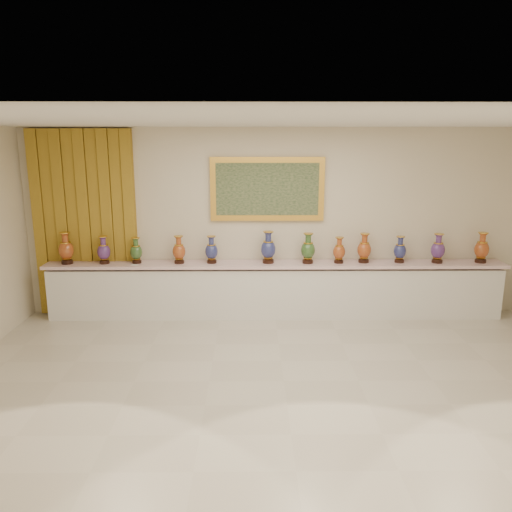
{
  "coord_description": "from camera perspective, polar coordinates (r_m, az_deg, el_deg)",
  "views": [
    {
      "loc": [
        -0.38,
        -5.44,
        2.78
      ],
      "look_at": [
        -0.32,
        1.7,
        1.14
      ],
      "focal_mm": 35.0,
      "sensor_mm": 36.0,
      "label": 1
    }
  ],
  "objects": [
    {
      "name": "vase_9",
      "position": [
        8.23,
        16.12,
        0.59
      ],
      "size": [
        0.26,
        0.26,
        0.42
      ],
      "rotation": [
        0.0,
        0.0,
        -0.41
      ],
      "color": "black",
      "rests_on": "counter"
    },
    {
      "name": "vase_0",
      "position": [
        8.36,
        -20.88,
        0.68
      ],
      "size": [
        0.3,
        0.3,
        0.5
      ],
      "rotation": [
        0.0,
        0.0,
        0.37
      ],
      "color": "black",
      "rests_on": "counter"
    },
    {
      "name": "vase_3",
      "position": [
        7.94,
        -8.79,
        0.57
      ],
      "size": [
        0.25,
        0.25,
        0.44
      ],
      "rotation": [
        0.0,
        0.0,
        0.26
      ],
      "color": "black",
      "rests_on": "counter"
    },
    {
      "name": "label_card",
      "position": [
        8.01,
        -13.72,
        -0.98
      ],
      "size": [
        0.1,
        0.06,
        0.0
      ],
      "primitive_type": "cube",
      "color": "white",
      "rests_on": "counter"
    },
    {
      "name": "counter",
      "position": [
        8.07,
        2.21,
        -3.95
      ],
      "size": [
        7.28,
        0.48,
        0.9
      ],
      "color": "white",
      "rests_on": "ground"
    },
    {
      "name": "vase_11",
      "position": [
        8.67,
        24.39,
        0.73
      ],
      "size": [
        0.23,
        0.23,
        0.49
      ],
      "rotation": [
        0.0,
        0.0,
        -0.03
      ],
      "color": "black",
      "rests_on": "counter"
    },
    {
      "name": "vase_10",
      "position": [
        8.4,
        20.07,
        0.68
      ],
      "size": [
        0.28,
        0.28,
        0.47
      ],
      "rotation": [
        0.0,
        0.0,
        -0.36
      ],
      "color": "black",
      "rests_on": "counter"
    },
    {
      "name": "ground",
      "position": [
        6.12,
        3.2,
        -14.08
      ],
      "size": [
        8.0,
        8.0,
        0.0
      ],
      "primitive_type": "plane",
      "color": "beige",
      "rests_on": "ground"
    },
    {
      "name": "vase_4",
      "position": [
        7.9,
        -5.11,
        0.58
      ],
      "size": [
        0.2,
        0.2,
        0.44
      ],
      "rotation": [
        0.0,
        0.0,
        -0.0
      ],
      "color": "black",
      "rests_on": "counter"
    },
    {
      "name": "vase_1",
      "position": [
        8.19,
        -17.01,
        0.52
      ],
      "size": [
        0.24,
        0.24,
        0.44
      ],
      "rotation": [
        0.0,
        0.0,
        -0.21
      ],
      "color": "black",
      "rests_on": "counter"
    },
    {
      "name": "vase_6",
      "position": [
        7.9,
        5.96,
        0.72
      ],
      "size": [
        0.29,
        0.29,
        0.48
      ],
      "rotation": [
        0.0,
        0.0,
        0.36
      ],
      "color": "black",
      "rests_on": "counter"
    },
    {
      "name": "vase_7",
      "position": [
        7.98,
        9.47,
        0.52
      ],
      "size": [
        0.2,
        0.2,
        0.42
      ],
      "rotation": [
        0.0,
        0.0,
        0.04
      ],
      "color": "black",
      "rests_on": "counter"
    },
    {
      "name": "vase_8",
      "position": [
        8.08,
        12.26,
        0.74
      ],
      "size": [
        0.25,
        0.25,
        0.47
      ],
      "rotation": [
        0.0,
        0.0,
        -0.17
      ],
      "color": "black",
      "rests_on": "counter"
    },
    {
      "name": "room",
      "position": [
        8.27,
        -15.89,
        4.16
      ],
      "size": [
        8.0,
        8.0,
        8.0
      ],
      "color": "beige",
      "rests_on": "ground"
    },
    {
      "name": "vase_2",
      "position": [
        8.08,
        -13.53,
        0.48
      ],
      "size": [
        0.24,
        0.24,
        0.41
      ],
      "rotation": [
        0.0,
        0.0,
        0.33
      ],
      "color": "black",
      "rests_on": "counter"
    },
    {
      "name": "vase_5",
      "position": [
        7.87,
        1.41,
        0.83
      ],
      "size": [
        0.25,
        0.25,
        0.51
      ],
      "rotation": [
        0.0,
        0.0,
        -0.05
      ],
      "color": "black",
      "rests_on": "counter"
    }
  ]
}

